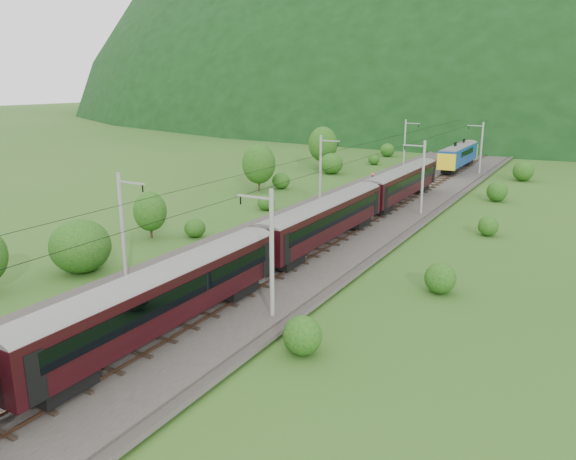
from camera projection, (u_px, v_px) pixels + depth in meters
The scene contains 15 objects.
ground at pixel (194, 301), 38.08m from camera, with size 600.00×600.00×0.00m, color #27531A.
railbed at pixel (270, 259), 46.47m from camera, with size 14.00×220.00×0.30m, color #38332D.
track_left at pixel (246, 253), 47.54m from camera, with size 2.40×220.00×0.27m.
track_right at pixel (295, 261), 45.27m from camera, with size 2.40×220.00×0.27m.
catenary_left at pixel (321, 167), 66.78m from camera, with size 2.54×192.28×8.00m.
catenary_right at pixel (422, 176), 60.99m from camera, with size 2.54×192.28×8.00m.
overhead_wires at pixel (269, 176), 44.68m from camera, with size 4.83×198.00×0.03m.
mountain_main at pixel (551, 114), 257.15m from camera, with size 504.00×360.00×244.00m, color black.
mountain_ridge at pixel (346, 105), 347.64m from camera, with size 336.00×280.00×132.00m, color black.
train at pixel (260, 242), 40.01m from camera, with size 2.76×132.40×4.79m.
hazard_post_near at pixel (387, 190), 71.08m from camera, with size 0.16×0.16×1.46m, color red.
hazard_post_far at pixel (419, 178), 79.81m from camera, with size 0.16×0.16×1.54m, color red.
signal at pixel (373, 179), 76.31m from camera, with size 0.22×0.22×2.03m.
vegetation_left at pixel (174, 197), 57.60m from camera, with size 12.10×144.27×7.05m.
vegetation_right at pixel (376, 309), 33.29m from camera, with size 6.44×105.29×3.18m.
Camera 1 is at (22.99, -27.87, 14.45)m, focal length 35.00 mm.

